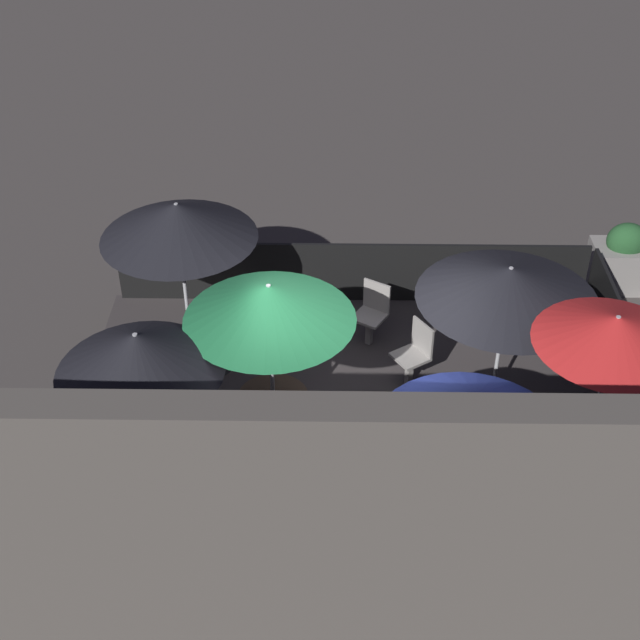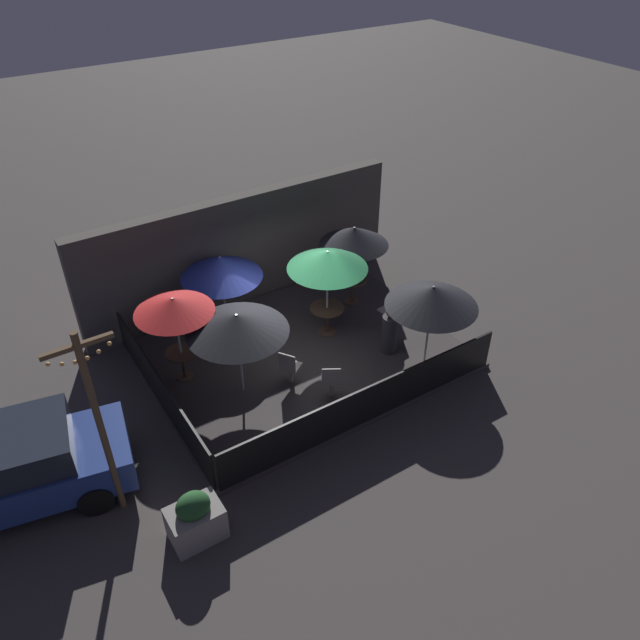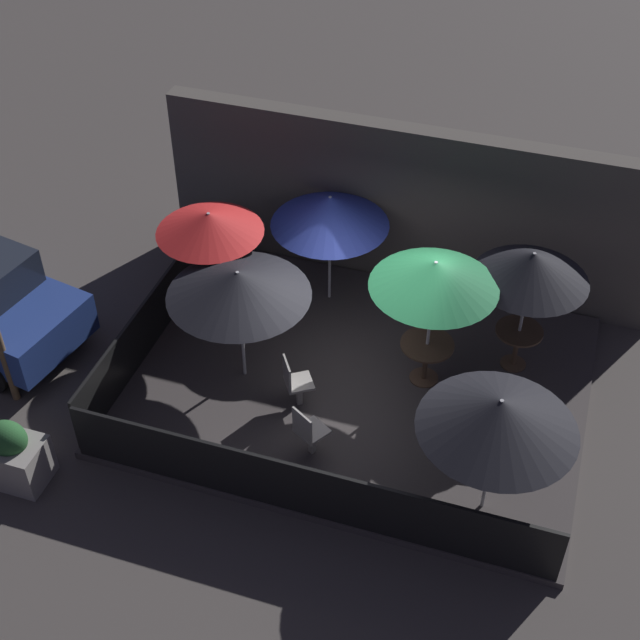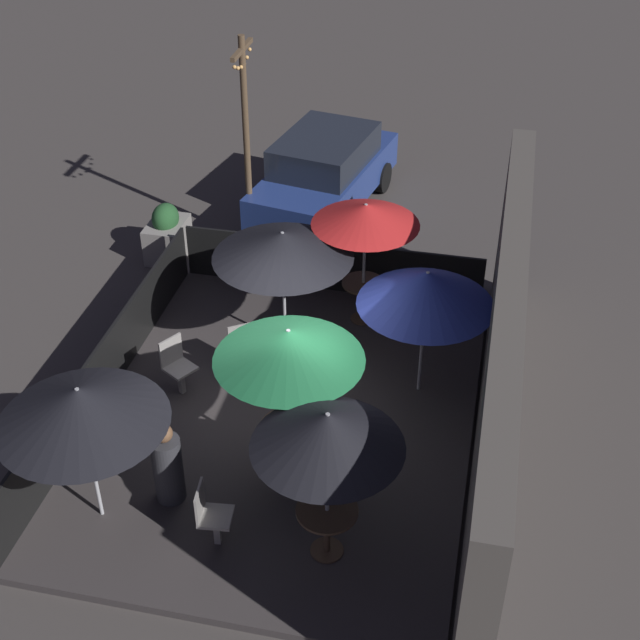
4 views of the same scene
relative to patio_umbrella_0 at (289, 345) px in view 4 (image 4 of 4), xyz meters
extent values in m
plane|color=#423D3A|center=(-0.96, -0.37, -2.20)|extent=(60.00, 60.00, 0.00)
cube|color=#383333|center=(-0.96, -0.37, -2.14)|extent=(7.00, 5.42, 0.12)
cube|color=#4C4742|center=(-0.96, 2.56, -0.69)|extent=(8.60, 0.36, 3.02)
cube|color=black|center=(-0.96, -3.04, -1.60)|extent=(6.80, 0.05, 0.95)
cube|color=black|center=(-4.42, -0.37, -1.60)|extent=(0.05, 5.22, 0.95)
cylinder|color=#B2B2B7|center=(0.00, 0.00, -0.93)|extent=(0.05, 0.05, 2.30)
cone|color=#1E6B3D|center=(0.00, 0.00, 0.00)|extent=(1.90, 1.90, 0.44)
cylinder|color=#B2B2B7|center=(1.29, 0.76, -0.97)|extent=(0.05, 0.05, 2.22)
cone|color=black|center=(1.29, 0.76, -0.10)|extent=(1.75, 1.75, 0.48)
cylinder|color=#B2B2B7|center=(-3.65, 0.31, -1.00)|extent=(0.05, 0.05, 2.16)
cone|color=red|center=(-3.65, 0.31, -0.09)|extent=(1.71, 1.71, 0.35)
cylinder|color=#B2B2B7|center=(-2.73, -0.78, -1.06)|extent=(0.05, 0.05, 2.04)
cone|color=black|center=(-2.73, -0.78, -0.25)|extent=(2.16, 2.16, 0.43)
cylinder|color=#B2B2B7|center=(1.32, -2.17, -1.04)|extent=(0.05, 0.05, 2.07)
cone|color=black|center=(1.32, -2.17, -0.26)|extent=(2.07, 2.07, 0.50)
cylinder|color=#B2B2B7|center=(-2.04, 1.46, -1.04)|extent=(0.05, 0.05, 2.07)
cone|color=#283893|center=(-2.04, 1.46, -0.27)|extent=(1.96, 1.96, 0.53)
cylinder|color=#4C3828|center=(0.00, 0.00, -2.07)|extent=(0.46, 0.46, 0.02)
cylinder|color=#4C3828|center=(0.00, 0.00, -1.73)|extent=(0.08, 0.08, 0.71)
cylinder|color=#4C3828|center=(0.00, 0.00, -1.35)|extent=(0.83, 0.83, 0.04)
cylinder|color=#4C3828|center=(1.29, 0.76, -2.07)|extent=(0.41, 0.41, 0.02)
cylinder|color=#4C3828|center=(1.29, 0.76, -1.73)|extent=(0.08, 0.08, 0.69)
cylinder|color=#4C3828|center=(1.29, 0.76, -1.37)|extent=(0.75, 0.75, 0.04)
cylinder|color=#4C3828|center=(-3.65, 0.31, -2.07)|extent=(0.39, 0.39, 0.02)
cylinder|color=#4C3828|center=(-3.65, 0.31, -1.73)|extent=(0.08, 0.08, 0.70)
cylinder|color=#4C3828|center=(-3.65, 0.31, -1.36)|extent=(0.71, 0.71, 0.04)
cube|color=gray|center=(-1.69, -1.12, -1.87)|extent=(0.11, 0.11, 0.42)
cube|color=gray|center=(-1.69, -1.12, -1.63)|extent=(0.55, 0.55, 0.04)
cube|color=gray|center=(-1.84, -1.22, -1.39)|extent=(0.25, 0.35, 0.44)
cube|color=gray|center=(1.45, -0.58, -1.86)|extent=(0.09, 0.09, 0.43)
cube|color=gray|center=(1.45, -0.58, -1.63)|extent=(0.44, 0.44, 0.04)
cube|color=gray|center=(1.47, -0.76, -1.39)|extent=(0.40, 0.08, 0.44)
cube|color=gray|center=(-1.20, -1.98, -1.86)|extent=(0.11, 0.11, 0.43)
cube|color=gray|center=(-1.20, -1.98, -1.63)|extent=(0.55, 0.55, 0.04)
cube|color=gray|center=(-1.29, -2.14, -1.39)|extent=(0.36, 0.23, 0.44)
cylinder|color=#333338|center=(0.84, -1.41, -1.59)|extent=(0.42, 0.42, 0.98)
sphere|color=brown|center=(0.84, -1.41, -0.98)|extent=(0.24, 0.24, 0.24)
cube|color=gray|center=(-5.07, -3.63, -1.85)|extent=(0.93, 0.65, 0.71)
ellipsoid|color=#235128|center=(-5.07, -3.63, -1.39)|extent=(0.60, 0.48, 0.54)
cylinder|color=brown|center=(-5.97, -2.28, -0.21)|extent=(0.12, 0.12, 3.98)
cube|color=brown|center=(-5.97, -2.28, 1.54)|extent=(1.10, 0.08, 0.08)
sphere|color=#F4B260|center=(-6.43, -2.28, 1.39)|extent=(0.07, 0.07, 0.07)
sphere|color=#F4B260|center=(-6.24, -2.28, 1.31)|extent=(0.07, 0.07, 0.07)
sphere|color=#F4B260|center=(-6.06, -2.28, 1.26)|extent=(0.07, 0.07, 0.07)
sphere|color=#F4B260|center=(-5.88, -2.28, 1.26)|extent=(0.07, 0.07, 0.07)
sphere|color=#F4B260|center=(-5.69, -2.28, 1.31)|extent=(0.07, 0.07, 0.07)
sphere|color=#F4B260|center=(-5.51, -2.28, 1.39)|extent=(0.07, 0.07, 0.07)
cube|color=navy|center=(-7.47, -1.16, -1.53)|extent=(4.31, 2.42, 0.70)
cube|color=#1E232D|center=(-7.47, -1.16, -0.88)|extent=(2.49, 1.95, 0.60)
cylinder|color=black|center=(-6.08, -0.60, -1.88)|extent=(0.66, 0.29, 0.64)
cylinder|color=black|center=(-6.38, -2.19, -1.88)|extent=(0.66, 0.29, 0.64)
cylinder|color=black|center=(-8.56, -0.13, -1.88)|extent=(0.66, 0.29, 0.64)
cylinder|color=black|center=(-8.86, -1.72, -1.88)|extent=(0.66, 0.29, 0.64)
camera|label=1|loc=(-0.66, 7.79, 5.52)|focal=50.00mm
camera|label=2|loc=(-6.84, -10.37, 7.30)|focal=35.00mm
camera|label=3|loc=(1.55, -10.02, 7.85)|focal=50.00mm
camera|label=4|loc=(8.39, 2.24, 6.52)|focal=50.00mm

